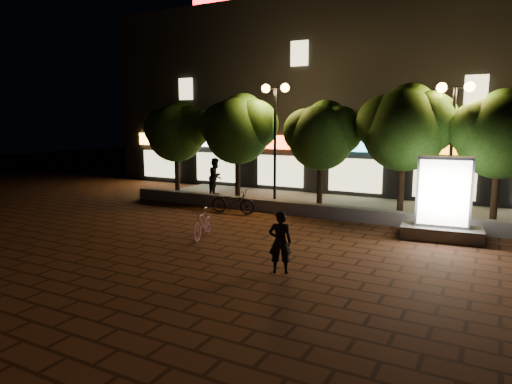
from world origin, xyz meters
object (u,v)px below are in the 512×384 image
Objects in this scene: tree_left at (239,127)px; pedestrian at (216,177)px; scooter_pink at (203,224)px; ad_kiosk at (443,206)px; tree_far_left at (177,129)px; tree_mid at (323,133)px; street_lamp_right at (454,116)px; street_lamp_left at (275,113)px; rider at (280,242)px; tree_far_right at (502,131)px; tree_right at (406,125)px; scooter_parked at (233,202)px.

tree_left is 3.01m from pedestrian.
ad_kiosk is at bearing 12.79° from scooter_pink.
pedestrian is at bearing 16.95° from tree_far_left.
street_lamp_right is at bearing -3.04° from tree_mid.
tree_mid is 5.00m from street_lamp_right.
tree_far_left is 3.51m from tree_left.
street_lamp_left reaches higher than street_lamp_right.
tree_far_left is at bearing 97.48° from pedestrian.
tree_mid is 2.82× the size of scooter_pink.
street_lamp_right reaches higher than tree_left.
tree_far_right is at bearing -144.30° from rider.
tree_left is 1.03× the size of tree_far_right.
tree_far_left is 2.52× the size of pedestrian.
tree_far_left is 5.50m from street_lamp_left.
tree_far_left is at bearing 178.79° from street_lamp_right.
tree_mid is at bearing 176.96° from street_lamp_right.
tree_right is 8.56m from scooter_pink.
tree_right is 7.31m from scooter_parked.
tree_left reaches higher than pedestrian.
street_lamp_right reaches higher than pedestrian.
rider is at bearing -148.49° from scooter_parked.
tree_right reaches higher than tree_mid.
ad_kiosk is at bearing -119.20° from tree_far_right.
scooter_pink is at bearing -159.27° from pedestrian.
tree_far_right is at bearing -0.00° from tree_right.
tree_left is 9.69m from ad_kiosk.
rider is at bearing -40.59° from tree_far_left.
tree_left reaches higher than ad_kiosk.
tree_mid is 2.87× the size of rider.
tree_left is 2.66× the size of pedestrian.
scooter_pink is (5.77, -6.20, -2.81)m from tree_far_left.
tree_right is 9.34m from pedestrian.
tree_mid is 1.71× the size of ad_kiosk.
tree_right is (10.80, 0.00, 0.27)m from tree_far_left.
pedestrian is (1.84, 0.56, -2.29)m from tree_far_left.
pedestrian reaches higher than scooter_parked.
tree_far_right is 9.62m from rider.
scooter_pink is at bearing -129.04° from tree_right.
tree_mid reaches higher than pedestrian.
tree_far_left is at bearing 167.96° from ad_kiosk.
tree_right is at bearing 0.00° from tree_left.
tree_far_left is at bearing 177.24° from street_lamp_left.
tree_left reaches higher than tree_far_right.
street_lamp_left reaches higher than scooter_parked.
scooter_parked is (4.64, -2.46, -2.81)m from tree_far_left.
tree_far_left is at bearing 118.03° from scooter_pink.
ad_kiosk is (1.71, -2.67, -2.50)m from tree_right.
pedestrian is at bearing 177.37° from tree_far_right.
street_lamp_left reaches higher than tree_far_right.
scooter_pink is (0.33, -5.94, -3.55)m from street_lamp_left.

